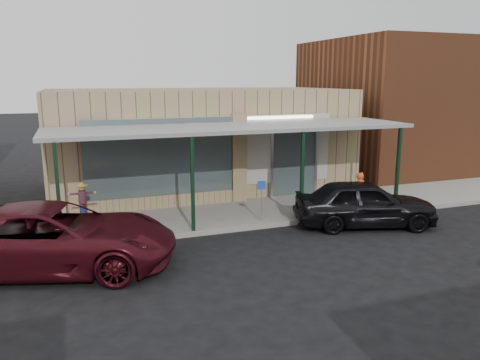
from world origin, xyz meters
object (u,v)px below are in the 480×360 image
object	(u,v)px
car_maroon	(55,237)
barrel_pumpkin	(359,194)
parked_sedan	(365,203)
barrel_scarecrow	(83,211)
handicap_sign	(262,195)

from	to	relation	value
car_maroon	barrel_pumpkin	bearing A→B (deg)	-59.79
barrel_pumpkin	parked_sedan	bearing A→B (deg)	-120.72
barrel_scarecrow	barrel_pumpkin	distance (m)	9.80
handicap_sign	car_maroon	bearing A→B (deg)	-161.48
car_maroon	handicap_sign	bearing A→B (deg)	-59.49
barrel_pumpkin	handicap_sign	distance (m)	4.57
handicap_sign	car_maroon	distance (m)	6.33
barrel_scarecrow	car_maroon	size ratio (longest dim) A/B	0.24
barrel_pumpkin	handicap_sign	xyz separation A→B (m)	(-4.40, -1.08, 0.59)
barrel_pumpkin	handicap_sign	size ratio (longest dim) A/B	0.60
parked_sedan	car_maroon	world-z (taller)	car_maroon
car_maroon	parked_sedan	bearing A→B (deg)	-71.57
barrel_scarecrow	parked_sedan	bearing A→B (deg)	-34.75
barrel_scarecrow	parked_sedan	distance (m)	8.82
parked_sedan	barrel_scarecrow	bearing A→B (deg)	89.67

